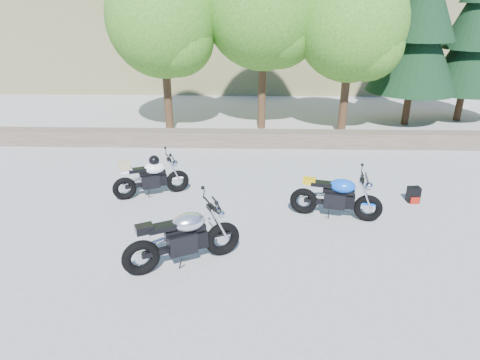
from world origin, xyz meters
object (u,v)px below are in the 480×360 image
white_bike (151,177)px  blue_bike (337,197)px  backpack (413,195)px  silver_bike (184,238)px

white_bike → blue_bike: size_ratio=0.90×
blue_bike → backpack: bearing=35.5°
blue_bike → backpack: blue_bike is taller
white_bike → backpack: (6.20, -0.17, -0.32)m
silver_bike → blue_bike: size_ratio=1.04×
blue_bike → backpack: size_ratio=5.26×
backpack → silver_bike: bearing=-157.7°
silver_bike → backpack: size_ratio=5.45×
blue_bike → backpack: 2.15m
silver_bike → white_bike: size_ratio=1.16×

